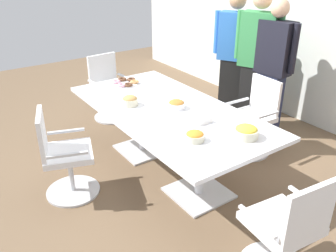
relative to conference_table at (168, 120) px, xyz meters
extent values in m
cube|color=brown|center=(0.00, 0.00, -0.63)|extent=(10.00, 10.00, 0.01)
cube|color=silver|center=(0.00, 2.40, 0.77)|extent=(8.00, 0.10, 2.80)
cube|color=silver|center=(0.00, 0.00, 0.10)|extent=(2.40, 1.20, 0.04)
cube|color=silver|center=(-0.55, 0.00, -0.61)|extent=(0.56, 0.56, 0.02)
cylinder|color=silver|center=(-0.55, 0.00, -0.26)|extent=(0.09, 0.09, 0.69)
cube|color=silver|center=(0.55, 0.00, -0.61)|extent=(0.56, 0.56, 0.02)
cylinder|color=silver|center=(0.55, 0.00, -0.26)|extent=(0.09, 0.09, 0.69)
cylinder|color=silver|center=(1.64, -0.14, -0.40)|extent=(0.05, 0.05, 0.41)
cube|color=white|center=(1.64, -0.14, -0.17)|extent=(0.51, 0.51, 0.06)
cube|color=white|center=(1.84, -0.16, 0.07)|extent=(0.09, 0.44, 0.42)
cube|color=silver|center=(1.61, -0.38, -0.05)|extent=(0.37, 0.07, 0.02)
cube|color=silver|center=(1.66, 0.11, -0.05)|extent=(0.37, 0.07, 0.02)
cylinder|color=silver|center=(0.21, 1.04, -0.61)|extent=(0.57, 0.57, 0.02)
cylinder|color=silver|center=(0.21, 1.04, -0.40)|extent=(0.05, 0.05, 0.41)
cube|color=white|center=(0.21, 1.04, -0.17)|extent=(0.48, 0.48, 0.06)
cube|color=white|center=(0.22, 1.25, 0.07)|extent=(0.44, 0.06, 0.42)
cube|color=silver|center=(0.46, 1.03, -0.05)|extent=(0.05, 0.37, 0.02)
cube|color=silver|center=(-0.03, 1.05, -0.05)|extent=(0.05, 0.37, 0.02)
cylinder|color=silver|center=(-1.64, 0.14, -0.61)|extent=(0.57, 0.57, 0.02)
cylinder|color=silver|center=(-1.64, 0.14, -0.40)|extent=(0.05, 0.05, 0.41)
cube|color=white|center=(-1.64, 0.14, -0.17)|extent=(0.49, 0.49, 0.06)
cube|color=white|center=(-1.85, 0.12, 0.07)|extent=(0.07, 0.44, 0.42)
cube|color=silver|center=(-1.65, 0.38, -0.05)|extent=(0.37, 0.05, 0.02)
cube|color=silver|center=(-1.62, -0.11, -0.05)|extent=(0.37, 0.05, 0.02)
cylinder|color=silver|center=(-0.21, -1.04, -0.61)|extent=(0.69, 0.69, 0.02)
cylinder|color=silver|center=(-0.21, -1.04, -0.40)|extent=(0.05, 0.05, 0.41)
cube|color=white|center=(-0.21, -1.04, -0.17)|extent=(0.59, 0.59, 0.06)
cube|color=white|center=(-0.28, -1.24, 0.07)|extent=(0.43, 0.18, 0.42)
cube|color=silver|center=(-0.44, -0.96, -0.05)|extent=(0.15, 0.36, 0.02)
cube|color=silver|center=(0.02, -1.12, -0.05)|extent=(0.15, 0.36, 0.02)
cube|color=black|center=(-0.78, 1.68, -0.21)|extent=(0.38, 0.34, 0.83)
cube|color=blue|center=(-0.78, 1.68, 0.54)|extent=(0.49, 0.41, 0.66)
sphere|color=tan|center=(-0.78, 1.68, 1.01)|extent=(0.23, 0.23, 0.23)
cylinder|color=blue|center=(-0.55, 1.82, 0.57)|extent=(0.11, 0.11, 0.59)
cylinder|color=blue|center=(-1.01, 1.55, 0.57)|extent=(0.11, 0.11, 0.59)
cube|color=black|center=(-0.28, 1.60, -0.19)|extent=(0.37, 0.31, 0.87)
cube|color=#388C4C|center=(-0.28, 1.60, 0.59)|extent=(0.49, 0.38, 0.69)
cylinder|color=#388C4C|center=(-0.04, 1.70, 0.63)|extent=(0.11, 0.11, 0.62)
cylinder|color=#388C4C|center=(-0.52, 1.49, 0.63)|extent=(0.11, 0.11, 0.62)
cube|color=#232842|center=(-0.03, 1.63, -0.21)|extent=(0.34, 0.23, 0.83)
cube|color=black|center=(-0.03, 1.63, 0.53)|extent=(0.46, 0.26, 0.66)
sphere|color=#DBAD89|center=(-0.03, 1.63, 1.01)|extent=(0.23, 0.23, 0.23)
cylinder|color=black|center=(0.24, 1.65, 0.57)|extent=(0.09, 0.09, 0.59)
cylinder|color=black|center=(-0.29, 1.61, 0.57)|extent=(0.09, 0.09, 0.59)
cylinder|color=beige|center=(-0.31, -0.28, 0.16)|extent=(0.17, 0.17, 0.08)
ellipsoid|color=tan|center=(-0.31, -0.28, 0.20)|extent=(0.15, 0.15, 0.07)
cylinder|color=beige|center=(0.70, -0.20, 0.16)|extent=(0.17, 0.17, 0.06)
ellipsoid|color=orange|center=(0.70, -0.20, 0.19)|extent=(0.15, 0.15, 0.05)
cylinder|color=beige|center=(0.92, 0.20, 0.17)|extent=(0.22, 0.22, 0.08)
ellipsoid|color=yellow|center=(0.92, 0.20, 0.21)|extent=(0.19, 0.19, 0.07)
cylinder|color=white|center=(0.04, 0.08, 0.16)|extent=(0.18, 0.18, 0.06)
ellipsoid|color=#AD702D|center=(0.04, 0.08, 0.19)|extent=(0.16, 0.16, 0.06)
cylinder|color=white|center=(-0.94, 0.01, 0.13)|extent=(0.32, 0.32, 0.01)
torus|color=brown|center=(-0.83, -0.01, 0.15)|extent=(0.11, 0.11, 0.03)
torus|color=tan|center=(-0.88, 0.11, 0.15)|extent=(0.11, 0.11, 0.03)
torus|color=brown|center=(-0.98, 0.12, 0.15)|extent=(0.11, 0.11, 0.03)
torus|color=brown|center=(-1.05, 0.03, 0.15)|extent=(0.11, 0.11, 0.03)
torus|color=pink|center=(-1.01, -0.08, 0.15)|extent=(0.11, 0.11, 0.03)
torus|color=pink|center=(-0.87, -0.08, 0.15)|extent=(0.11, 0.11, 0.03)
cube|color=white|center=(0.43, 0.08, 0.15)|extent=(0.17, 0.17, 0.05)
camera|label=1|loc=(2.84, -1.97, 1.62)|focal=38.48mm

